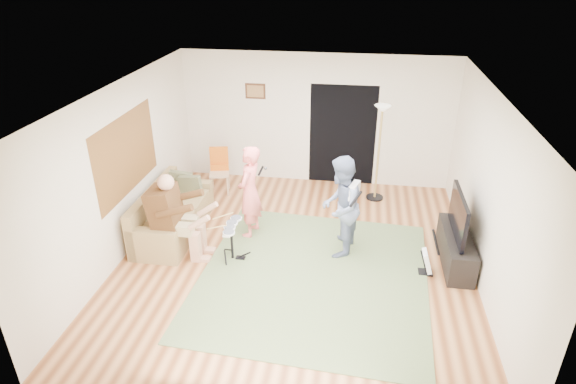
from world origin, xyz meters
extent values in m
plane|color=brown|center=(0.00, 0.00, 0.00)|extent=(6.00, 6.00, 0.00)
plane|color=white|center=(0.00, 0.00, 2.70)|extent=(6.00, 6.00, 0.00)
plane|color=brown|center=(-2.74, 0.20, 1.55)|extent=(0.00, 2.05, 2.05)
plane|color=black|center=(0.55, 2.99, 1.05)|extent=(2.10, 0.00, 2.10)
cube|color=#3F2314|center=(-1.25, 2.99, 1.90)|extent=(0.42, 0.03, 0.32)
cube|color=#586C41|center=(0.34, -0.46, 0.01)|extent=(3.57, 3.81, 0.02)
cube|color=#987B4C|center=(-2.20, 0.48, 0.20)|extent=(0.81, 1.63, 0.40)
cube|color=#987B4C|center=(-2.54, 0.48, 0.41)|extent=(0.15, 2.01, 0.81)
cube|color=#987B4C|center=(-2.20, 1.39, 0.29)|extent=(0.81, 0.19, 0.57)
cube|color=#987B4C|center=(-2.20, -0.43, 0.29)|extent=(0.81, 0.19, 0.57)
cube|color=#523117|center=(-2.05, -0.17, 0.85)|extent=(0.39, 0.51, 0.65)
sphere|color=tan|center=(-1.98, -0.17, 1.28)|extent=(0.26, 0.26, 0.26)
cylinder|color=black|center=(-1.00, -0.17, 0.31)|extent=(0.04, 0.04, 0.57)
cube|color=white|center=(-1.00, -0.17, 0.58)|extent=(0.11, 0.57, 0.03)
imported|color=#F76C6B|center=(-0.87, 0.63, 0.81)|extent=(0.48, 0.65, 1.62)
imported|color=slate|center=(0.66, 0.28, 0.83)|extent=(0.74, 0.89, 1.66)
cube|color=black|center=(2.02, -0.11, 0.01)|extent=(0.21, 0.18, 0.03)
cube|color=white|center=(2.02, -0.11, 0.22)|extent=(0.17, 0.25, 0.34)
cylinder|color=black|center=(2.11, -0.11, 0.56)|extent=(0.18, 0.04, 0.44)
cylinder|color=black|center=(1.28, 2.33, 0.02)|extent=(0.34, 0.34, 0.03)
cylinder|color=#A48446|center=(1.28, 2.33, 0.92)|extent=(0.04, 0.04, 1.80)
cone|color=white|center=(1.28, 2.33, 1.85)|extent=(0.30, 0.30, 0.12)
cube|color=#CFAD87|center=(-1.85, 2.13, 0.42)|extent=(0.46, 0.46, 0.04)
cube|color=orange|center=(-1.85, 2.30, 0.72)|extent=(0.38, 0.15, 0.39)
cube|color=black|center=(2.50, 0.26, 0.25)|extent=(0.40, 1.40, 0.50)
cube|color=black|center=(2.45, 0.26, 0.85)|extent=(0.06, 1.15, 0.66)
camera|label=1|loc=(0.85, -6.42, 4.41)|focal=30.00mm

